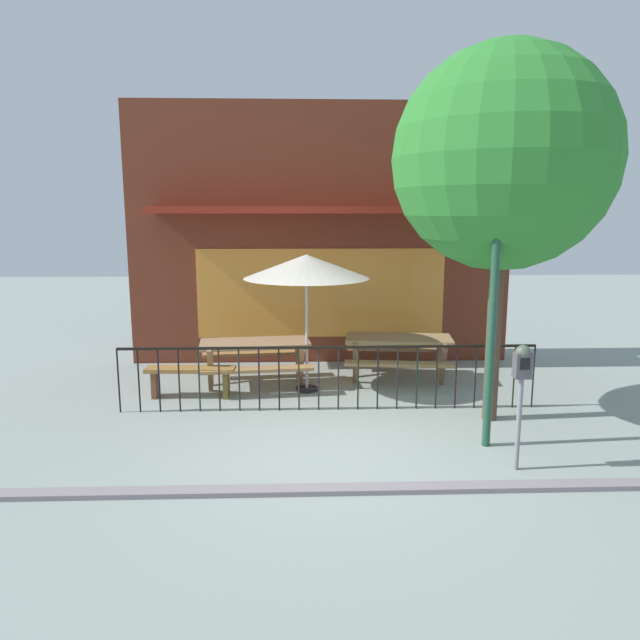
# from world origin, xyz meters

# --- Properties ---
(ground) EXTENTS (40.00, 40.00, 0.00)m
(ground) POSITION_xyz_m (0.00, 0.00, 0.00)
(ground) COLOR gray
(pub_storefront) EXTENTS (7.26, 1.37, 4.90)m
(pub_storefront) POSITION_xyz_m (0.00, 4.76, 2.45)
(pub_storefront) COLOR #3A1C1D
(pub_storefront) RESTS_ON ground
(patio_fence_front) EXTENTS (6.12, 0.04, 0.97)m
(patio_fence_front) POSITION_xyz_m (-0.00, 1.68, 0.66)
(patio_fence_front) COLOR black
(patio_fence_front) RESTS_ON ground
(picnic_table_left) EXTENTS (1.94, 1.55, 0.79)m
(picnic_table_left) POSITION_xyz_m (-1.16, 2.91, 0.61)
(picnic_table_left) COLOR #977554
(picnic_table_left) RESTS_ON ground
(picnic_table_right) EXTENTS (1.95, 1.56, 0.79)m
(picnic_table_right) POSITION_xyz_m (1.28, 3.16, 0.61)
(picnic_table_right) COLOR #96774E
(picnic_table_right) RESTS_ON ground
(patio_umbrella) EXTENTS (2.00, 2.00, 2.23)m
(patio_umbrella) POSITION_xyz_m (-0.30, 2.65, 2.03)
(patio_umbrella) COLOR black
(patio_umbrella) RESTS_ON ground
(patio_bench) EXTENTS (1.41, 0.38, 0.48)m
(patio_bench) POSITION_xyz_m (-2.14, 2.38, 0.35)
(patio_bench) COLOR olive
(patio_bench) RESTS_ON ground
(parking_meter_near) EXTENTS (0.18, 0.17, 1.45)m
(parking_meter_near) POSITION_xyz_m (2.03, -0.45, 1.12)
(parking_meter_near) COLOR gray
(parking_meter_near) RESTS_ON ground
(street_tree) EXTENTS (2.92, 2.92, 5.03)m
(street_tree) POSITION_xyz_m (2.26, 1.20, 3.56)
(street_tree) COLOR #503A2C
(street_tree) RESTS_ON ground
(street_lamp) EXTENTS (0.28, 0.28, 3.92)m
(street_lamp) POSITION_xyz_m (1.91, 0.25, 2.56)
(street_lamp) COLOR #204A35
(street_lamp) RESTS_ON ground
(curb_edge) EXTENTS (10.17, 0.20, 0.11)m
(curb_edge) POSITION_xyz_m (0.00, -0.93, 0.00)
(curb_edge) COLOR gray
(curb_edge) RESTS_ON ground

